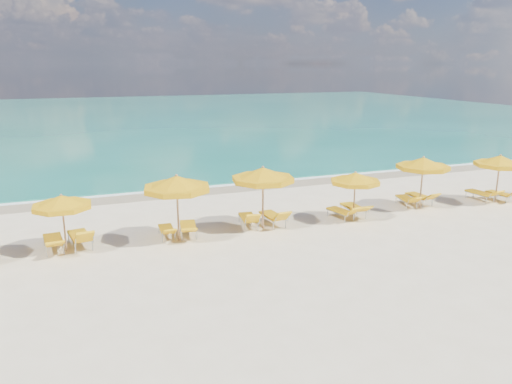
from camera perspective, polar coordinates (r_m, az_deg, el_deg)
name	(u,v)px	position (r m, az deg, el deg)	size (l,w,h in m)	color
ground_plane	(269,228)	(20.72, 1.47, -4.18)	(120.00, 120.00, 0.00)	beige
ocean	(129,117)	(66.92, -14.35, 8.32)	(120.00, 80.00, 0.30)	#126A56
wet_sand_band	(218,188)	(27.45, -4.35, 0.45)	(120.00, 2.60, 0.01)	tan
foam_line	(214,185)	(28.19, -4.81, 0.82)	(120.00, 1.20, 0.03)	white
whitecap_near	(94,164)	(35.83, -18.05, 3.08)	(14.00, 0.36, 0.05)	white
whitecap_far	(251,139)	(45.40, -0.58, 6.06)	(18.00, 0.30, 0.05)	white
umbrella_2	(62,202)	(19.03, -21.31, -1.12)	(2.74, 2.74, 2.15)	tan
umbrella_3	(177,184)	(18.99, -9.05, 0.90)	(3.04, 3.04, 2.62)	tan
umbrella_4	(263,175)	(20.24, 0.80, 1.94)	(3.07, 3.07, 2.62)	tan
umbrella_5	(355,179)	(21.73, 11.28, 1.52)	(2.22, 2.22, 2.18)	tan
umbrella_6	(423,164)	(24.45, 18.57, 3.08)	(2.73, 2.73, 2.48)	tan
umbrella_7	(500,161)	(26.82, 26.11, 3.16)	(2.49, 2.49, 2.41)	tan
lounger_2_left	(54,245)	(19.70, -22.12, -5.58)	(0.82, 2.02, 0.75)	#A5A8AD
lounger_2_right	(80,241)	(19.72, -19.43, -5.26)	(0.97, 2.04, 0.94)	#A5A8AD
lounger_3_left	(167,233)	(19.93, -10.15, -4.59)	(0.60, 1.66, 0.66)	#A5A8AD
lounger_3_right	(188,230)	(19.96, -7.75, -4.37)	(0.95, 2.02, 0.72)	#A5A8AD
lounger_4_left	(249,222)	(20.87, -0.85, -3.39)	(0.84, 1.86, 0.86)	#A5A8AD
lounger_4_right	(273,220)	(21.10, 1.96, -3.17)	(0.77, 1.92, 0.89)	#A5A8AD
lounger_5_left	(341,214)	(22.24, 9.70, -2.52)	(0.90, 1.77, 0.75)	#A5A8AD
lounger_5_right	(354,211)	(22.77, 11.11, -2.13)	(0.69, 1.94, 0.77)	#A5A8AD
lounger_6_left	(407,202)	(24.94, 16.82, -1.08)	(0.91, 1.82, 0.73)	#A5A8AD
lounger_6_right	(420,199)	(25.53, 18.20, -0.79)	(0.69, 1.89, 0.79)	#A5A8AD
lounger_7_left	(481,196)	(27.25, 24.29, -0.43)	(0.80, 1.92, 0.77)	#A5A8AD
lounger_7_right	(500,196)	(27.70, 26.13, -0.45)	(0.81, 1.70, 0.77)	#A5A8AD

